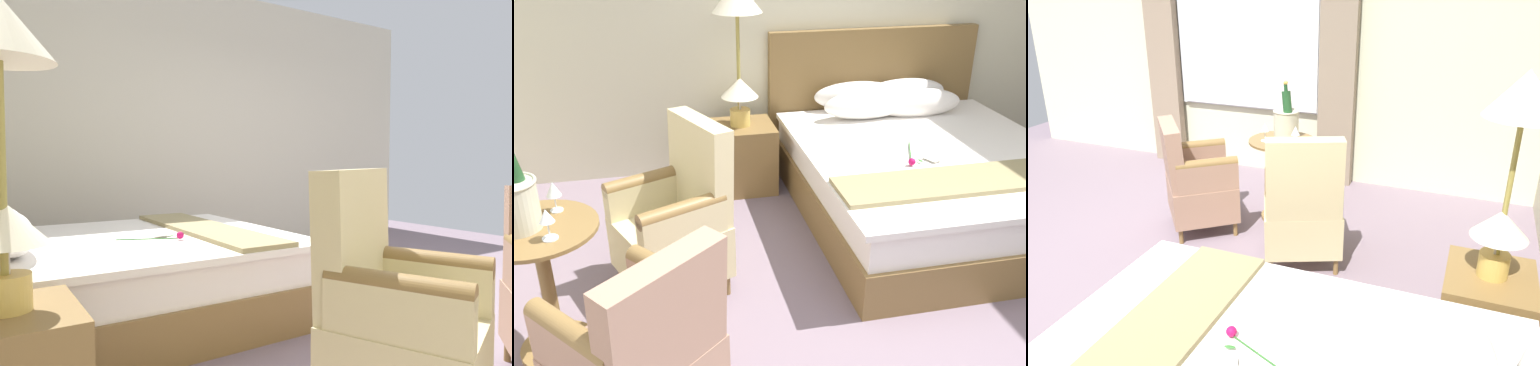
# 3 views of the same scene
# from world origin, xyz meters

# --- Properties ---
(ground_plane) EXTENTS (7.34, 7.34, 0.00)m
(ground_plane) POSITION_xyz_m (0.00, 0.00, 0.00)
(ground_plane) COLOR slate
(wall_far_side) EXTENTS (0.12, 5.96, 3.06)m
(wall_far_side) POSITION_xyz_m (2.78, 0.00, 1.53)
(wall_far_side) COLOR beige
(wall_far_side) RESTS_ON ground
(bed) EXTENTS (1.85, 2.25, 1.17)m
(bed) POSITION_xyz_m (0.83, 1.85, 0.32)
(bed) COLOR brown
(bed) RESTS_ON ground
(bedside_lamp) EXTENTS (0.29, 0.29, 0.38)m
(bedside_lamp) POSITION_xyz_m (-0.40, 2.50, 0.79)
(bedside_lamp) COLOR tan
(bedside_lamp) RESTS_ON nightstand
(armchair_by_window) EXTENTS (0.73, 0.72, 1.03)m
(armchair_by_window) POSITION_xyz_m (-0.99, 1.22, 0.44)
(armchair_by_window) COLOR brown
(armchair_by_window) RESTS_ON ground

